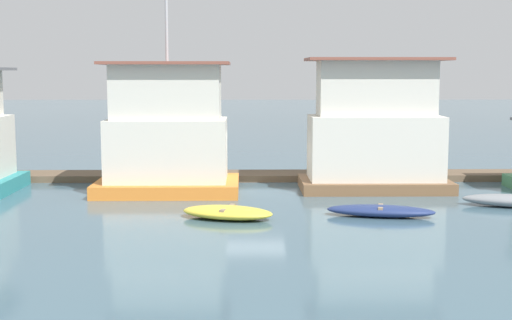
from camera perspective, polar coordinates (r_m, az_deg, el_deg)
ground_plane at (r=30.07m, az=-0.03°, el=-2.41°), size 200.00×200.00×0.00m
dock_walkway at (r=33.13m, az=-0.11°, el=-1.27°), size 42.40×2.11×0.30m
houseboat_orange at (r=29.42m, az=-7.11°, el=2.02°), size 5.81×3.99×8.04m
houseboat_brown at (r=30.23m, az=9.50°, el=2.16°), size 6.21×3.31×5.53m
dinghy_yellow at (r=24.23m, az=-2.30°, el=-4.21°), size 3.46×2.36×0.43m
dinghy_navy at (r=24.92m, az=9.94°, el=-4.03°), size 3.83×1.76×0.40m
mooring_post_near_left at (r=31.78m, az=-3.05°, el=-0.60°), size 0.23×0.23×1.45m
mooring_post_far_right at (r=32.40m, az=10.61°, el=-0.45°), size 0.27×0.27×1.57m
mooring_post_near_right at (r=32.69m, az=12.88°, el=-0.46°), size 0.29×0.29×1.55m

